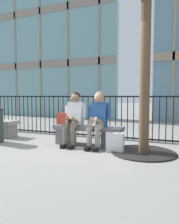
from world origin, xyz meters
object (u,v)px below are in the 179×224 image
(handbag_on_bench, at_px, (65,118))
(shopping_bag, at_px, (115,142))
(seated_person_with_phone, at_px, (74,117))
(seated_person_companion, at_px, (98,118))
(stone_bench, at_px, (88,133))

(handbag_on_bench, xyz_separation_m, shopping_bag, (1.31, -0.33, -0.39))
(shopping_bag, bearing_deg, seated_person_with_phone, 168.36)
(seated_person_companion, height_order, handbag_on_bench, seated_person_companion)
(stone_bench, bearing_deg, shopping_bag, -24.81)
(handbag_on_bench, bearing_deg, seated_person_companion, -7.82)
(seated_person_companion, xyz_separation_m, shopping_bag, (0.45, -0.21, -0.45))
(stone_bench, xyz_separation_m, shopping_bag, (0.73, -0.34, -0.07))
(seated_person_with_phone, bearing_deg, handbag_on_bench, 158.19)
(stone_bench, bearing_deg, seated_person_companion, -24.41)
(seated_person_companion, xyz_separation_m, handbag_on_bench, (-0.86, 0.12, -0.06))
(stone_bench, height_order, shopping_bag, shopping_bag)
(shopping_bag, bearing_deg, stone_bench, 155.19)
(handbag_on_bench, bearing_deg, stone_bench, 0.99)
(seated_person_companion, height_order, shopping_bag, seated_person_companion)
(stone_bench, relative_size, seated_person_companion, 1.32)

